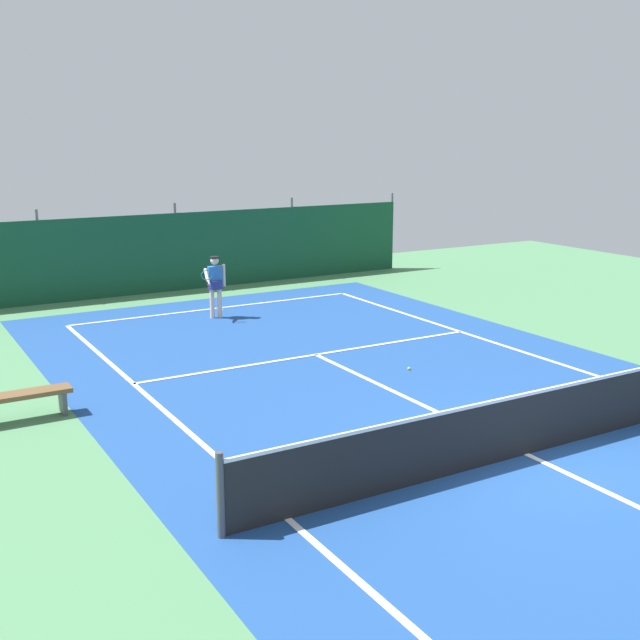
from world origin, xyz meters
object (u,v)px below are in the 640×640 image
object	(u,v)px
tennis_player	(215,282)
courtside_bench	(23,399)
tennis_net	(528,423)
tennis_ball_near_player	(409,369)
parked_car	(162,252)

from	to	relation	value
tennis_player	courtside_bench	xyz separation A→B (m)	(-5.83, -5.44, -0.59)
tennis_net	courtside_bench	distance (m)	8.32
tennis_player	tennis_net	bearing A→B (deg)	105.35
tennis_player	tennis_ball_near_player	xyz separation A→B (m)	(1.58, -6.40, -0.93)
tennis_ball_near_player	parked_car	world-z (taller)	parked_car
tennis_net	tennis_ball_near_player	xyz separation A→B (m)	(1.10, 4.45, -0.48)
courtside_bench	tennis_ball_near_player	bearing A→B (deg)	-7.44
tennis_net	tennis_ball_near_player	bearing A→B (deg)	76.15
tennis_ball_near_player	tennis_player	bearing A→B (deg)	103.87
tennis_net	tennis_player	distance (m)	10.87
tennis_net	tennis_ball_near_player	size ratio (longest dim) A/B	153.33
tennis_net	courtside_bench	world-z (taller)	tennis_net
courtside_bench	tennis_player	bearing A→B (deg)	43.01
tennis_net	parked_car	world-z (taller)	parked_car
tennis_ball_near_player	courtside_bench	world-z (taller)	courtside_bench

